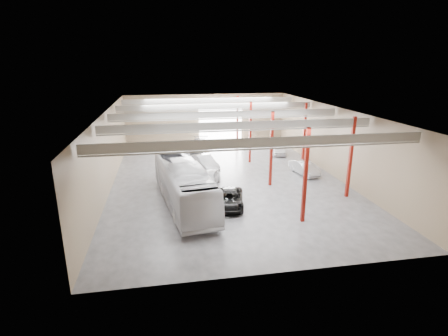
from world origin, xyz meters
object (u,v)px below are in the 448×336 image
object	(u,v)px
black_sedan	(230,199)
car_right_near	(304,168)
coach_bus	(183,184)
car_row_a	(209,179)
car_row_c	(199,146)
car_row_b	(204,162)
car_right_far	(279,149)

from	to	relation	value
black_sedan	car_right_near	bearing A→B (deg)	48.33
coach_bus	car_row_a	bearing A→B (deg)	48.88
car_row_c	car_right_near	world-z (taller)	car_row_c
car_row_a	car_row_b	xyz separation A→B (m)	(0.26, 5.36, 0.05)
car_right_far	car_row_c	bearing A→B (deg)	174.57
coach_bus	car_row_b	xyz separation A→B (m)	(2.83, 9.32, -0.99)
coach_bus	car_right_near	world-z (taller)	coach_bus
black_sedan	car_right_far	world-z (taller)	car_right_far
coach_bus	car_right_near	size ratio (longest dim) A/B	3.03
coach_bus	car_row_b	bearing A→B (deg)	64.95
car_row_a	car_row_b	distance (m)	5.37
car_row_b	car_row_c	bearing A→B (deg)	70.17
coach_bus	car_right_far	size ratio (longest dim) A/B	3.24
car_row_a	car_right_near	xyz separation A→B (m)	(10.30, 1.81, -0.03)
coach_bus	car_right_near	xyz separation A→B (m)	(12.87, 5.77, -1.07)
coach_bus	car_row_a	world-z (taller)	coach_bus
car_row_b	car_right_near	bearing A→B (deg)	-37.34
car_right_near	car_right_far	xyz separation A→B (m)	(0.00, 8.30, -0.02)
car_row_a	car_right_far	distance (m)	14.43
car_right_near	car_row_b	bearing A→B (deg)	151.12
coach_bus	car_row_a	size ratio (longest dim) A/B	2.99
black_sedan	car_row_c	bearing A→B (deg)	102.79
car_row_b	car_row_c	world-z (taller)	car_row_c
car_row_a	coach_bus	bearing A→B (deg)	-103.19
car_row_c	car_right_far	distance (m)	10.25
car_right_near	car_row_c	bearing A→B (deg)	121.15
black_sedan	car_row_c	distance (m)	18.43
car_right_near	black_sedan	bearing A→B (deg)	-152.30
car_row_c	coach_bus	bearing A→B (deg)	-88.44
coach_bus	car_right_far	xyz separation A→B (m)	(12.87, 14.07, -1.10)
black_sedan	car_row_a	distance (m)	5.30
black_sedan	car_row_b	distance (m)	10.59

